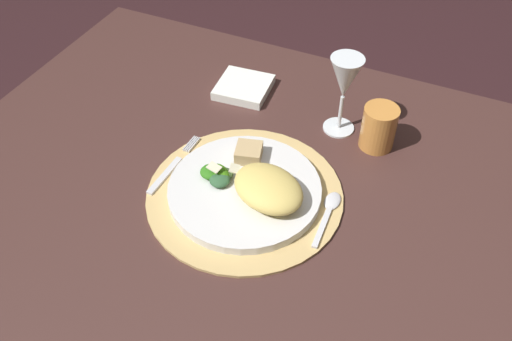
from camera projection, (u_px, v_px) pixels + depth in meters
dining_table at (289, 239)px, 1.11m from camera, size 1.38×0.90×0.74m
placemat at (245, 195)px, 1.01m from camera, size 0.36×0.36×0.01m
dinner_plate at (245, 190)px, 1.00m from camera, size 0.28×0.28×0.02m
pasta_serving at (268, 188)px, 0.96m from camera, size 0.17×0.15×0.04m
salad_greens at (218, 175)px, 1.01m from camera, size 0.08×0.07×0.03m
bread_piece at (249, 153)px, 1.04m from camera, size 0.06×0.06×0.03m
fork at (172, 167)px, 1.05m from camera, size 0.02×0.17×0.00m
spoon at (329, 209)px, 0.98m from camera, size 0.03×0.13×0.01m
napkin at (244, 87)px, 1.23m from camera, size 0.12×0.12×0.02m
wine_glass at (345, 81)px, 1.06m from camera, size 0.07×0.07×0.17m
amber_tumbler at (379, 128)px, 1.08m from camera, size 0.07×0.07×0.09m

